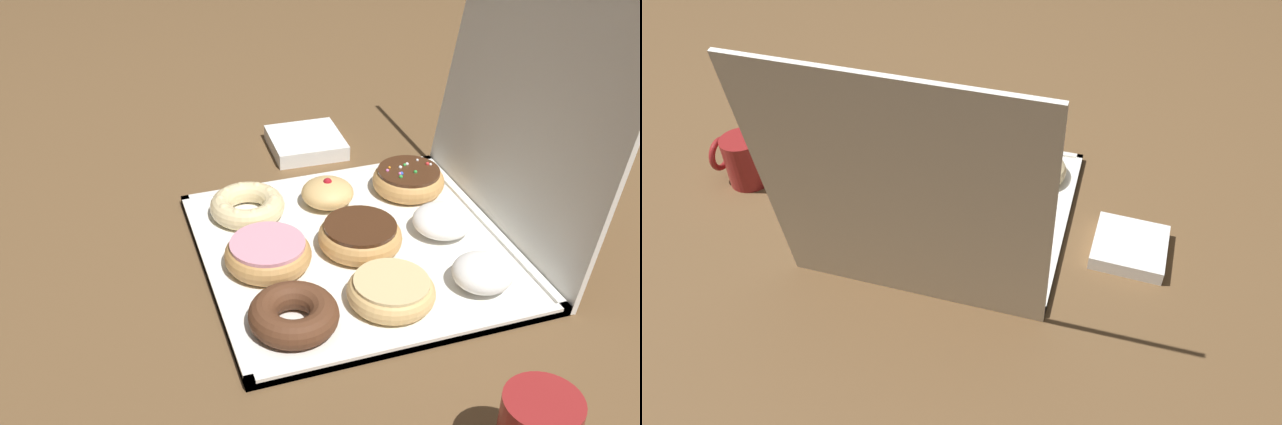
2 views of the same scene
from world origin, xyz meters
TOP-DOWN VIEW (x-y plane):
  - ground_plane at (0.00, 0.00)m, footprint 3.00×3.00m
  - donut_box at (0.00, 0.00)m, footprint 0.43×0.43m
  - box_lid_open at (0.00, 0.25)m, footprint 0.43×0.07m
  - cruller_donut_0 at (-0.14, -0.13)m, footprint 0.11×0.11m
  - pink_frosted_donut_1 at (-0.00, -0.13)m, footprint 0.12×0.12m
  - chocolate_cake_ring_donut_2 at (0.13, -0.13)m, footprint 0.11×0.11m
  - jelly_filled_donut_3 at (-0.13, 0.00)m, footprint 0.08×0.08m
  - chocolate_frosted_donut_4 at (-0.00, 0.01)m, footprint 0.12×0.12m
  - glazed_ring_donut_5 at (0.13, 0.00)m, footprint 0.12×0.12m
  - sprinkle_donut_6 at (-0.13, 0.14)m, footprint 0.11×0.11m
  - powdered_filled_donut_7 at (0.00, 0.13)m, footprint 0.09×0.09m
  - powdered_filled_donut_8 at (0.13, 0.13)m, footprint 0.08×0.08m
  - coffee_mug at (0.41, 0.03)m, footprint 0.10×0.08m
  - napkin_stack at (-0.33, 0.03)m, footprint 0.13×0.13m

SIDE VIEW (x-z plane):
  - ground_plane at x=0.00m, z-range 0.00..0.00m
  - donut_box at x=0.00m, z-range 0.00..0.01m
  - napkin_stack at x=-0.33m, z-range 0.00..0.03m
  - cruller_donut_0 at x=-0.14m, z-range 0.01..0.04m
  - glazed_ring_donut_5 at x=0.13m, z-range 0.01..0.05m
  - chocolate_cake_ring_donut_2 at x=0.13m, z-range 0.01..0.05m
  - powdered_filled_donut_7 at x=0.00m, z-range 0.01..0.05m
  - sprinkle_donut_6 at x=-0.13m, z-range 0.01..0.05m
  - pink_frosted_donut_1 at x=0.00m, z-range 0.01..0.05m
  - chocolate_frosted_donut_4 at x=0.00m, z-range 0.01..0.05m
  - jelly_filled_donut_3 at x=-0.13m, z-range 0.01..0.05m
  - powdered_filled_donut_8 at x=0.13m, z-range 0.01..0.05m
  - coffee_mug at x=0.41m, z-range 0.00..0.10m
  - box_lid_open at x=0.00m, z-range 0.00..0.44m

